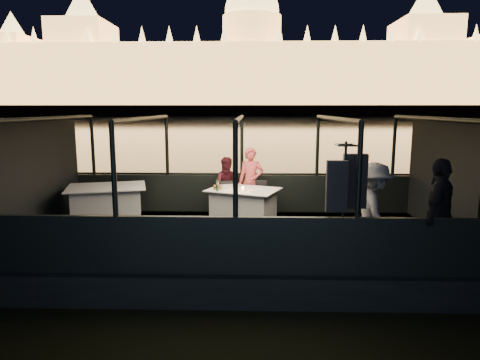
{
  "coord_description": "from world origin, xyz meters",
  "views": [
    {
      "loc": [
        0.24,
        -8.18,
        3.0
      ],
      "look_at": [
        0.0,
        0.4,
        1.55
      ],
      "focal_mm": 32.0,
      "sensor_mm": 36.0,
      "label": 1
    }
  ],
  "objects_px": {
    "dining_table_central": "(243,206)",
    "dining_table_aft": "(108,208)",
    "chair_port_right": "(259,199)",
    "chair_port_left": "(228,199)",
    "passenger_stripe": "(374,209)",
    "coat_stand": "(343,213)",
    "person_man_maroon": "(228,184)",
    "wine_bottle": "(217,184)",
    "person_woman_coral": "(251,184)",
    "passenger_dark": "(439,216)"
  },
  "relations": [
    {
      "from": "person_man_maroon",
      "to": "passenger_stripe",
      "type": "bearing_deg",
      "value": -53.54
    },
    {
      "from": "coat_stand",
      "to": "dining_table_central",
      "type": "bearing_deg",
      "value": 120.92
    },
    {
      "from": "chair_port_right",
      "to": "wine_bottle",
      "type": "xyz_separation_m",
      "value": [
        -0.89,
        -0.67,
        0.47
      ]
    },
    {
      "from": "coat_stand",
      "to": "passenger_stripe",
      "type": "height_order",
      "value": "coat_stand"
    },
    {
      "from": "chair_port_left",
      "to": "dining_table_aft",
      "type": "bearing_deg",
      "value": 179.42
    },
    {
      "from": "person_man_maroon",
      "to": "passenger_stripe",
      "type": "xyz_separation_m",
      "value": [
        2.57,
        -2.9,
        0.1
      ]
    },
    {
      "from": "dining_table_aft",
      "to": "chair_port_right",
      "type": "relative_size",
      "value": 1.89
    },
    {
      "from": "chair_port_left",
      "to": "wine_bottle",
      "type": "xyz_separation_m",
      "value": [
        -0.19,
        -0.67,
        0.47
      ]
    },
    {
      "from": "person_man_maroon",
      "to": "wine_bottle",
      "type": "distance_m",
      "value": 0.99
    },
    {
      "from": "coat_stand",
      "to": "chair_port_left",
      "type": "bearing_deg",
      "value": 122.17
    },
    {
      "from": "person_woman_coral",
      "to": "person_man_maroon",
      "type": "relative_size",
      "value": 1.17
    },
    {
      "from": "coat_stand",
      "to": "wine_bottle",
      "type": "relative_size",
      "value": 7.22
    },
    {
      "from": "wine_bottle",
      "to": "person_man_maroon",
      "type": "bearing_deg",
      "value": 79.66
    },
    {
      "from": "person_woman_coral",
      "to": "person_man_maroon",
      "type": "xyz_separation_m",
      "value": [
        -0.53,
        0.02,
        0.0
      ]
    },
    {
      "from": "person_man_maroon",
      "to": "dining_table_central",
      "type": "bearing_deg",
      "value": -68.11
    },
    {
      "from": "chair_port_left",
      "to": "wine_bottle",
      "type": "relative_size",
      "value": 2.99
    },
    {
      "from": "coat_stand",
      "to": "passenger_stripe",
      "type": "relative_size",
      "value": 1.23
    },
    {
      "from": "wine_bottle",
      "to": "person_woman_coral",
      "type": "bearing_deg",
      "value": 52.97
    },
    {
      "from": "dining_table_aft",
      "to": "passenger_stripe",
      "type": "xyz_separation_m",
      "value": [
        5.12,
        -1.95,
        0.47
      ]
    },
    {
      "from": "passenger_dark",
      "to": "wine_bottle",
      "type": "bearing_deg",
      "value": -84.84
    },
    {
      "from": "coat_stand",
      "to": "passenger_dark",
      "type": "distance_m",
      "value": 1.48
    },
    {
      "from": "wine_bottle",
      "to": "chair_port_left",
      "type": "bearing_deg",
      "value": 74.39
    },
    {
      "from": "chair_port_right",
      "to": "coat_stand",
      "type": "xyz_separation_m",
      "value": [
        1.24,
        -3.1,
        0.45
      ]
    },
    {
      "from": "chair_port_right",
      "to": "person_woman_coral",
      "type": "height_order",
      "value": "person_woman_coral"
    },
    {
      "from": "dining_table_aft",
      "to": "passenger_dark",
      "type": "bearing_deg",
      "value": -21.66
    },
    {
      "from": "dining_table_aft",
      "to": "coat_stand",
      "type": "xyz_separation_m",
      "value": [
        4.51,
        -2.44,
        0.51
      ]
    },
    {
      "from": "passenger_stripe",
      "to": "dining_table_aft",
      "type": "bearing_deg",
      "value": 66.48
    },
    {
      "from": "chair_port_right",
      "to": "person_man_maroon",
      "type": "height_order",
      "value": "person_man_maroon"
    },
    {
      "from": "passenger_dark",
      "to": "dining_table_aft",
      "type": "bearing_deg",
      "value": -73.27
    },
    {
      "from": "dining_table_aft",
      "to": "passenger_stripe",
      "type": "height_order",
      "value": "passenger_stripe"
    },
    {
      "from": "dining_table_aft",
      "to": "dining_table_central",
      "type": "bearing_deg",
      "value": 4.16
    },
    {
      "from": "chair_port_left",
      "to": "passenger_stripe",
      "type": "height_order",
      "value": "passenger_stripe"
    },
    {
      "from": "dining_table_aft",
      "to": "chair_port_left",
      "type": "relative_size",
      "value": 1.94
    },
    {
      "from": "chair_port_right",
      "to": "person_man_maroon",
      "type": "xyz_separation_m",
      "value": [
        -0.72,
        0.29,
        0.3
      ]
    },
    {
      "from": "dining_table_aft",
      "to": "coat_stand",
      "type": "relative_size",
      "value": 0.8
    },
    {
      "from": "chair_port_right",
      "to": "chair_port_left",
      "type": "bearing_deg",
      "value": -157.37
    },
    {
      "from": "passenger_stripe",
      "to": "passenger_dark",
      "type": "bearing_deg",
      "value": -118.87
    },
    {
      "from": "dining_table_central",
      "to": "chair_port_left",
      "type": "relative_size",
      "value": 1.75
    },
    {
      "from": "dining_table_central",
      "to": "person_woman_coral",
      "type": "height_order",
      "value": "person_woman_coral"
    },
    {
      "from": "chair_port_left",
      "to": "chair_port_right",
      "type": "relative_size",
      "value": 0.98
    },
    {
      "from": "dining_table_central",
      "to": "person_man_maroon",
      "type": "distance_m",
      "value": 0.9
    },
    {
      "from": "dining_table_aft",
      "to": "chair_port_right",
      "type": "distance_m",
      "value": 3.33
    },
    {
      "from": "passenger_stripe",
      "to": "dining_table_central",
      "type": "bearing_deg",
      "value": 42.79
    },
    {
      "from": "chair_port_right",
      "to": "dining_table_central",
      "type": "bearing_deg",
      "value": -104.82
    },
    {
      "from": "dining_table_central",
      "to": "dining_table_aft",
      "type": "xyz_separation_m",
      "value": [
        -2.92,
        -0.21,
        0.0
      ]
    },
    {
      "from": "person_man_maroon",
      "to": "chair_port_right",
      "type": "bearing_deg",
      "value": -26.83
    },
    {
      "from": "dining_table_central",
      "to": "passenger_stripe",
      "type": "xyz_separation_m",
      "value": [
        2.2,
        -2.16,
        0.47
      ]
    },
    {
      "from": "chair_port_right",
      "to": "person_man_maroon",
      "type": "bearing_deg",
      "value": -179.06
    },
    {
      "from": "chair_port_right",
      "to": "person_man_maroon",
      "type": "relative_size",
      "value": 0.62
    },
    {
      "from": "person_woman_coral",
      "to": "passenger_stripe",
      "type": "relative_size",
      "value": 0.98
    }
  ]
}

